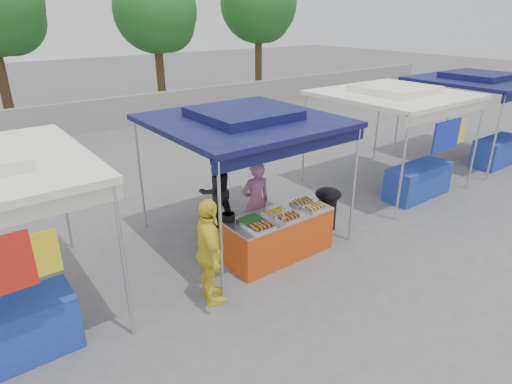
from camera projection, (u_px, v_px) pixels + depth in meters
ground_plane at (275, 253)px, 8.08m from camera, size 80.00×80.00×0.00m
back_wall at (88, 117)px, 15.94m from camera, size 40.00×0.25×1.20m
main_canopy at (244, 120)px, 7.87m from camera, size 3.20×3.20×2.57m
neighbor_stall_right at (404, 128)px, 10.38m from camera, size 3.20×3.20×2.57m
neighbor_stall_far at (486, 108)px, 12.60m from camera, size 3.20×3.20×2.57m
tree_2 at (158, 14)px, 18.14m from camera, size 3.55×3.50×6.01m
tree_3 at (260, 7)px, 21.19m from camera, size 3.78×3.77×6.47m
vendor_table at (279, 235)px, 7.84m from camera, size 2.00×0.80×0.85m
food_tray_fl at (261, 227)px, 7.16m from camera, size 0.42×0.30×0.07m
food_tray_fm at (289, 217)px, 7.49m from camera, size 0.42×0.30×0.07m
food_tray_fr at (315, 207)px, 7.87m from camera, size 0.42×0.30×0.07m
food_tray_bl at (251, 220)px, 7.39m from camera, size 0.42×0.30×0.07m
food_tray_bm at (275, 212)px, 7.70m from camera, size 0.42×0.30×0.07m
food_tray_br at (303, 202)px, 8.09m from camera, size 0.42×0.30×0.07m
cooking_pot at (228, 217)px, 7.42m from camera, size 0.23×0.23×0.14m
skewer_cup at (284, 220)px, 7.37m from camera, size 0.07×0.07×0.09m
wok_burner at (328, 205)px, 8.81m from camera, size 0.54×0.54×0.91m
crate_left at (239, 238)px, 8.34m from camera, size 0.45×0.31×0.27m
crate_right at (265, 232)px, 8.53m from camera, size 0.49×0.34×0.29m
crate_stacked at (265, 220)px, 8.42m from camera, size 0.45×0.32×0.27m
vendor_woman at (256, 202)px, 8.25m from camera, size 0.65×0.48×1.63m
helper_man at (216, 191)px, 8.88m from camera, size 0.79×0.64×1.55m
customer_person at (210, 253)px, 6.41m from camera, size 0.72×1.10×1.74m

